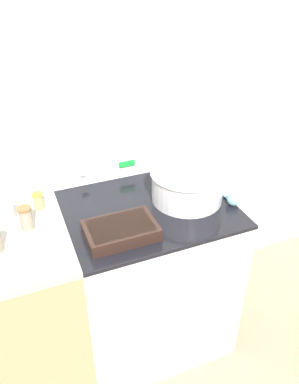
% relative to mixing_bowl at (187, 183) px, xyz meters
% --- Properties ---
extents(ground_plane, '(12.00, 12.00, 0.00)m').
position_rel_mixing_bowl_xyz_m(ground_plane, '(-0.21, -0.33, -1.02)').
color(ground_plane, gray).
extents(kitchen_wall, '(8.00, 0.05, 2.50)m').
position_rel_mixing_bowl_xyz_m(kitchen_wall, '(-0.21, 0.41, 0.23)').
color(kitchen_wall, silver).
rests_on(kitchen_wall, ground_plane).
extents(stove_range, '(0.81, 0.73, 0.93)m').
position_rel_mixing_bowl_xyz_m(stove_range, '(-0.21, 0.02, -0.55)').
color(stove_range, silver).
rests_on(stove_range, ground_plane).
extents(control_panel, '(0.81, 0.07, 0.15)m').
position_rel_mixing_bowl_xyz_m(control_panel, '(-0.21, 0.35, -0.01)').
color(control_panel, silver).
rests_on(control_panel, stove_range).
extents(side_counter, '(0.50, 0.70, 0.94)m').
position_rel_mixing_bowl_xyz_m(side_counter, '(-0.86, 0.02, -0.55)').
color(side_counter, tan).
rests_on(side_counter, ground_plane).
extents(mixing_bowl, '(0.37, 0.37, 0.16)m').
position_rel_mixing_bowl_xyz_m(mixing_bowl, '(0.00, 0.00, 0.00)').
color(mixing_bowl, silver).
rests_on(mixing_bowl, stove_range).
extents(casserole_dish, '(0.31, 0.20, 0.06)m').
position_rel_mixing_bowl_xyz_m(casserole_dish, '(-0.40, -0.16, -0.05)').
color(casserole_dish, black).
rests_on(casserole_dish, stove_range).
extents(ladle, '(0.07, 0.28, 0.07)m').
position_rel_mixing_bowl_xyz_m(ladle, '(0.19, -0.12, -0.06)').
color(ladle, '#7AB2C6').
rests_on(ladle, stove_range).
extents(spice_jar_yellow_cap, '(0.05, 0.05, 0.09)m').
position_rel_mixing_bowl_xyz_m(spice_jar_yellow_cap, '(-0.70, 0.17, -0.03)').
color(spice_jar_yellow_cap, tan).
rests_on(spice_jar_yellow_cap, side_counter).
extents(spice_jar_brown_cap, '(0.06, 0.06, 0.11)m').
position_rel_mixing_bowl_xyz_m(spice_jar_brown_cap, '(-0.77, 0.04, -0.02)').
color(spice_jar_brown_cap, gray).
rests_on(spice_jar_brown_cap, side_counter).
extents(spice_jar_white_cap, '(0.06, 0.06, 0.09)m').
position_rel_mixing_bowl_xyz_m(spice_jar_white_cap, '(-0.84, 0.13, -0.03)').
color(spice_jar_white_cap, beige).
rests_on(spice_jar_white_cap, side_counter).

